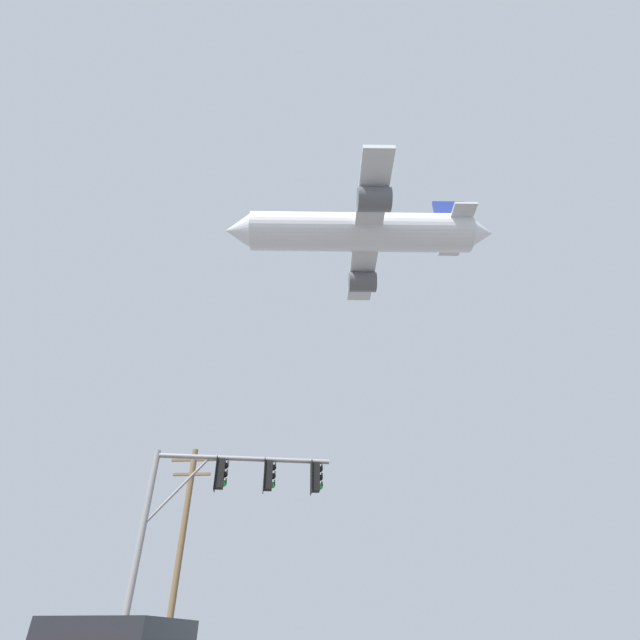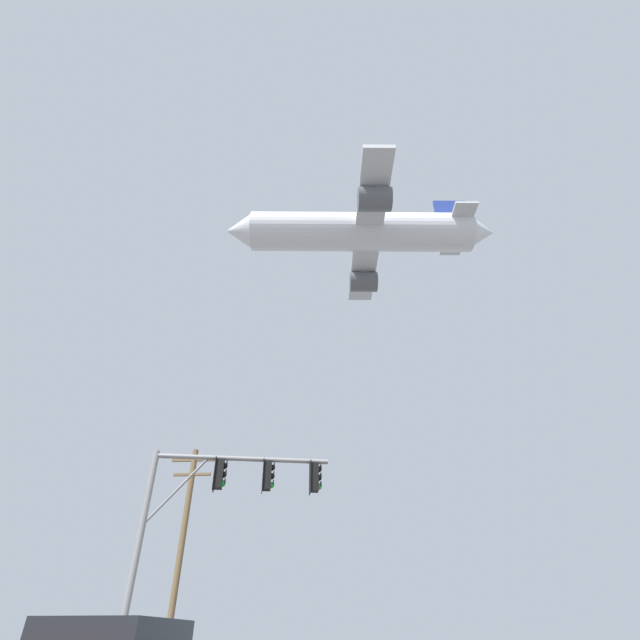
% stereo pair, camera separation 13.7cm
% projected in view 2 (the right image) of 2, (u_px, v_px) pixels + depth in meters
% --- Properties ---
extents(signal_pole_near, '(5.63, 1.21, 6.41)m').
position_uv_depth(signal_pole_near, '(220.00, 500.00, 14.72)').
color(signal_pole_near, gray).
rests_on(signal_pole_near, ground).
extents(utility_pole, '(2.20, 0.28, 9.12)m').
position_uv_depth(utility_pole, '(182.00, 544.00, 21.01)').
color(utility_pole, brown).
rests_on(utility_pole, ground).
extents(airplane, '(24.59, 19.00, 6.71)m').
position_uv_depth(airplane, '(361.00, 233.00, 43.03)').
color(airplane, white).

